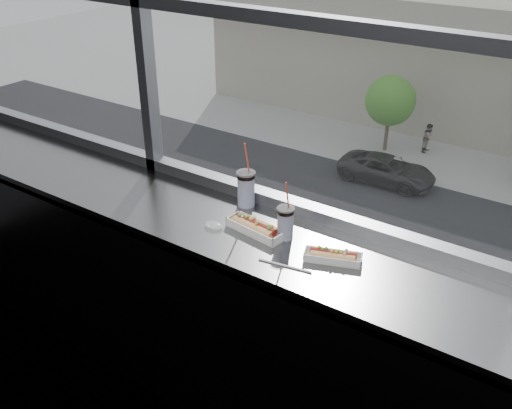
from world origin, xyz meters
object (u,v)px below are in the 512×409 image
Objects in this scene: hotdog_tray_left at (255,227)px; soda_cup_right at (285,221)px; car_far_a at (387,166)px; loose_straw at (285,266)px; hotdog_tray_right at (333,256)px; pedestrian_a at (429,135)px; soda_cup_left at (246,187)px; wrapper at (214,225)px; tree_left at (390,101)px; car_near_b at (348,241)px.

soda_cup_right reaches higher than hotdog_tray_left.
hotdog_tray_left is 27.93m from car_far_a.
soda_cup_right is at bearing 111.83° from loose_straw.
car_far_a is (-8.19, 24.27, -11.14)m from hotdog_tray_left.
hotdog_tray_right is 32.48m from pedestrian_a.
loose_straw is at bearing -162.71° from car_far_a.
hotdog_tray_right is 0.74× the size of soda_cup_left.
pedestrian_a is at bearing 112.57° from hotdog_tray_left.
hotdog_tray_left is 3.01× the size of wrapper.
soda_cup_left is 3.48× the size of wrapper.
hotdog_tray_left reaches higher than loose_straw.
loose_straw reaches higher than car_far_a.
pedestrian_a is (0.42, 5.15, 0.08)m from car_far_a.
pedestrian_a is 0.46× the size of tree_left.
wrapper is (-0.32, -0.11, -0.07)m from soda_cup_right.
hotdog_tray_left is at bearing -70.64° from tree_left.
hotdog_tray_left reaches higher than wrapper.
car_far_a is 8.17m from car_near_b.
soda_cup_left is 0.08× the size of tree_left.
tree_left reaches higher than pedestrian_a.
soda_cup_left is 0.27m from wrapper.
soda_cup_left reaches higher than loose_straw.
car_near_b is 12.61m from tree_left.
soda_cup_right is at bearing -162.82° from car_far_a.
soda_cup_left is at bearing 141.05° from hotdog_tray_right.
loose_straw reaches higher than car_near_b.
soda_cup_right is 27.96m from car_far_a.
loose_straw is (0.44, -0.34, -0.10)m from soda_cup_left.
pedestrian_a is (-7.78, 29.42, -11.06)m from hotdog_tray_left.
car_far_a is (-8.01, 24.08, -11.21)m from soda_cup_left.
soda_cup_left is at bearing -165.44° from pedestrian_a.
soda_cup_left is at bearing 141.82° from hotdog_tray_left.
hotdog_tray_right is 0.12× the size of pedestrian_a.
hotdog_tray_left is at bearing 138.91° from loose_straw.
wrapper is at bearing -71.02° from tree_left.
hotdog_tray_left is at bearing 20.76° from wrapper.
car_near_b is 1.43× the size of tree_left.
hotdog_tray_right is 0.88× the size of soda_cup_right.
hotdog_tray_left is 0.07× the size of tree_left.
loose_straw is at bearing -38.28° from soda_cup_left.
wrapper is 32.39m from pedestrian_a.
hotdog_tray_left is 0.15m from soda_cup_right.
hotdog_tray_left is at bearing -45.94° from soda_cup_left.
car_far_a is 0.86× the size of car_near_b.
soda_cup_right is at bearing -164.93° from pedestrian_a.
hotdog_tray_right reaches higher than tree_left.
soda_cup_left reaches higher than car_far_a.
pedestrian_a is (-1.22, 13.15, -0.07)m from car_near_b.
soda_cup_right is 0.14× the size of pedestrian_a.
hotdog_tray_right reaches higher than car_far_a.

